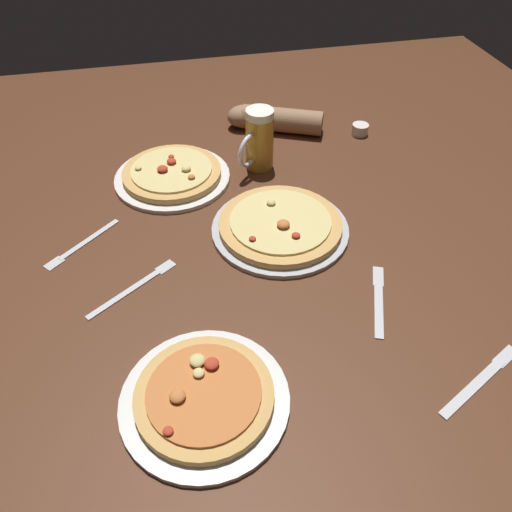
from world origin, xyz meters
TOP-DOWN VIEW (x-y plane):
  - ground_plane at (0.00, 0.00)m, footprint 2.40×2.40m
  - pizza_plate_near at (-0.17, -0.33)m, footprint 0.30×0.30m
  - pizza_plate_far at (-0.15, 0.38)m, footprint 0.32×0.32m
  - pizza_plate_side at (0.08, 0.10)m, footprint 0.34×0.34m
  - beer_mug_dark at (0.09, 0.39)m, footprint 0.12×0.11m
  - ramekin_sauce at (0.44, 0.50)m, footprint 0.05×0.05m
  - fork_left at (-0.40, 0.15)m, footprint 0.17×0.16m
  - knife_right at (0.34, -0.40)m, footprint 0.22×0.12m
  - fork_spare at (-0.28, -0.02)m, footprint 0.20×0.15m
  - knife_spare at (0.23, -0.17)m, footprint 0.10×0.20m
  - diner_arm at (0.18, 0.58)m, footprint 0.30×0.18m

SIDE VIEW (x-z plane):
  - ground_plane at x=0.00m, z-range -0.03..0.00m
  - fork_left at x=-0.40m, z-range 0.00..0.01m
  - fork_spare at x=-0.28m, z-range 0.00..0.01m
  - knife_spare at x=0.23m, z-range 0.00..0.01m
  - knife_right at x=0.34m, z-range 0.00..0.01m
  - pizza_plate_near at x=-0.17m, z-range -0.01..0.04m
  - pizza_plate_far at x=-0.15m, z-range -0.01..0.04m
  - pizza_plate_side at x=0.08m, z-range -0.01..0.04m
  - ramekin_sauce at x=0.44m, z-range 0.00..0.03m
  - diner_arm at x=0.18m, z-range 0.00..0.08m
  - beer_mug_dark at x=0.09m, z-range 0.00..0.17m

